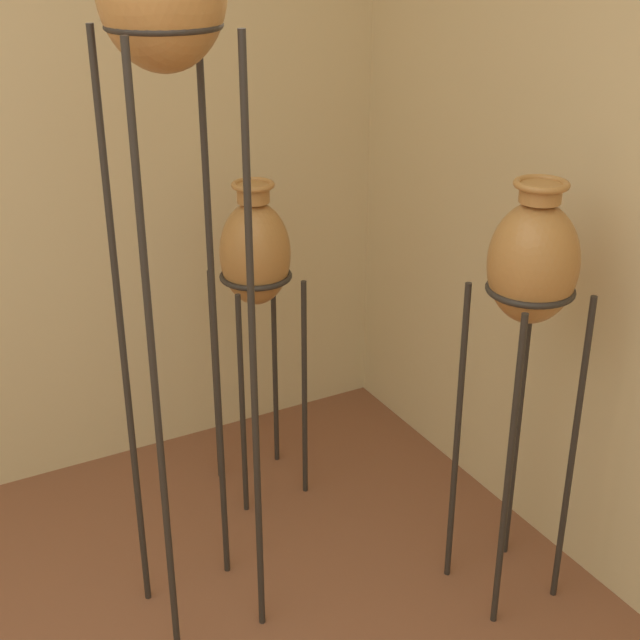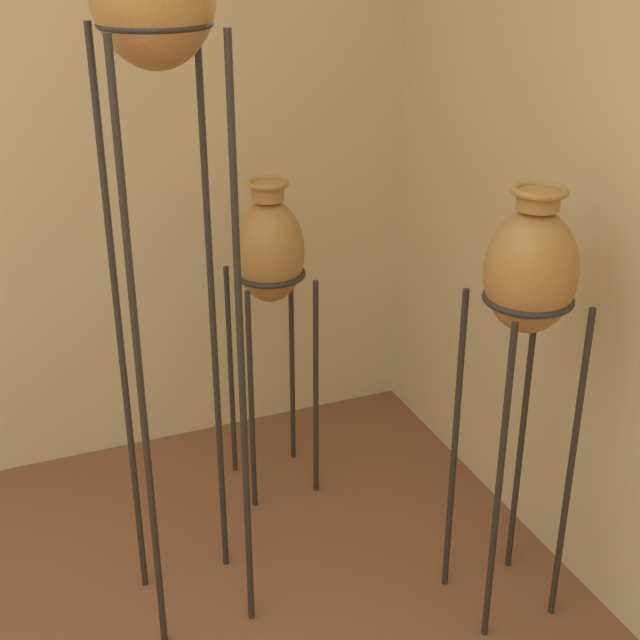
# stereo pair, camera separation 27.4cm
# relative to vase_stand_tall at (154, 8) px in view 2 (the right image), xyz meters

# --- Properties ---
(vase_stand_tall) EXTENTS (0.31, 0.31, 2.15)m
(vase_stand_tall) POSITION_rel_vase_stand_tall_xyz_m (0.00, 0.00, 0.00)
(vase_stand_tall) COLOR #28231E
(vase_stand_tall) RESTS_ON ground_plane
(vase_stand_medium) EXTENTS (0.27, 0.27, 1.38)m
(vase_stand_medium) POSITION_rel_vase_stand_tall_xyz_m (0.91, -0.36, -0.72)
(vase_stand_medium) COLOR #28231E
(vase_stand_medium) RESTS_ON ground_plane
(vase_stand_short) EXTENTS (0.27, 0.27, 1.22)m
(vase_stand_short) POSITION_rel_vase_stand_tall_xyz_m (0.46, 0.55, -0.89)
(vase_stand_short) COLOR #28231E
(vase_stand_short) RESTS_ON ground_plane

